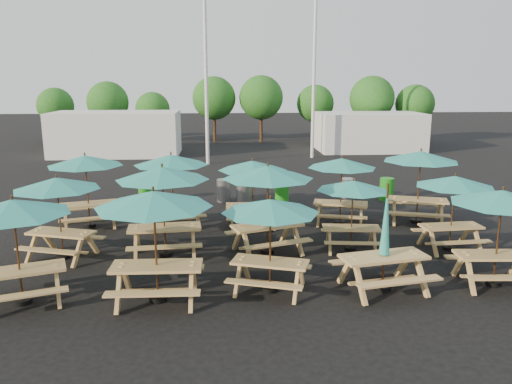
{
  "coord_description": "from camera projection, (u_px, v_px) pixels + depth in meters",
  "views": [
    {
      "loc": [
        -1.08,
        -14.92,
        4.81
      ],
      "look_at": [
        0.0,
        1.5,
        1.1
      ],
      "focal_mm": 35.0,
      "sensor_mm": 36.0,
      "label": 1
    }
  ],
  "objects": [
    {
      "name": "tree_4",
      "position": [
        261.0,
        98.0,
        38.63
      ],
      "size": [
        3.41,
        3.41,
        5.17
      ],
      "color": "#382314",
      "rests_on": "ground"
    },
    {
      "name": "picnic_unit_0",
      "position": [
        13.0,
        212.0,
        10.52
      ],
      "size": [
        3.05,
        3.05,
        2.38
      ],
      "rotation": [
        0.0,
        0.0,
        0.34
      ],
      "color": "#A9894B",
      "rests_on": "ground"
    },
    {
      "name": "picnic_unit_5",
      "position": [
        171.0,
        163.0,
        16.29
      ],
      "size": [
        3.05,
        3.05,
        2.45
      ],
      "rotation": [
        0.0,
        0.0,
        0.28
      ],
      "color": "#A9894B",
      "rests_on": "ground"
    },
    {
      "name": "tree_2",
      "position": [
        153.0,
        109.0,
        37.69
      ],
      "size": [
        2.59,
        2.59,
        3.93
      ],
      "color": "#382314",
      "rests_on": "ground"
    },
    {
      "name": "picnic_unit_4",
      "position": [
        162.0,
        178.0,
        13.48
      ],
      "size": [
        2.77,
        2.77,
        2.54
      ],
      "rotation": [
        0.0,
        0.0,
        0.09
      ],
      "color": "#A9894B",
      "rests_on": "ground"
    },
    {
      "name": "waste_bin_0",
      "position": [
        145.0,
        191.0,
        19.95
      ],
      "size": [
        0.57,
        0.57,
        0.91
      ],
      "primitive_type": "cylinder",
      "color": "#1C8217",
      "rests_on": "ground"
    },
    {
      "name": "tree_7",
      "position": [
        415.0,
        104.0,
        38.18
      ],
      "size": [
        2.95,
        2.95,
        4.48
      ],
      "color": "#382314",
      "rests_on": "ground"
    },
    {
      "name": "picnic_unit_3",
      "position": [
        154.0,
        204.0,
        10.63
      ],
      "size": [
        2.58,
        2.58,
        2.53
      ],
      "rotation": [
        0.0,
        0.0,
        -0.02
      ],
      "color": "#A9894B",
      "rests_on": "ground"
    },
    {
      "name": "tree_0",
      "position": [
        55.0,
        106.0,
        38.71
      ],
      "size": [
        2.8,
        2.8,
        4.24
      ],
      "color": "#382314",
      "rests_on": "ground"
    },
    {
      "name": "picnic_unit_8",
      "position": [
        252.0,
        169.0,
        16.33
      ],
      "size": [
        2.28,
        2.28,
        2.25
      ],
      "rotation": [
        0.0,
        0.0,
        -0.01
      ],
      "color": "#A9894B",
      "rests_on": "ground"
    },
    {
      "name": "picnic_unit_14",
      "position": [
        421.0,
        160.0,
        16.72
      ],
      "size": [
        3.13,
        3.13,
        2.51
      ],
      "rotation": [
        0.0,
        0.0,
        -0.29
      ],
      "color": "#A9894B",
      "rests_on": "ground"
    },
    {
      "name": "picnic_unit_9",
      "position": [
        384.0,
        247.0,
        11.46
      ],
      "size": [
        2.31,
        2.11,
        2.55
      ],
      "rotation": [
        0.0,
        0.0,
        0.2
      ],
      "color": "#A9894B",
      "rests_on": "ground"
    },
    {
      "name": "ground",
      "position": [
        259.0,
        237.0,
        15.65
      ],
      "size": [
        120.0,
        120.0,
        0.0
      ],
      "primitive_type": "plane",
      "color": "black",
      "rests_on": "ground"
    },
    {
      "name": "picnic_unit_10",
      "position": [
        353.0,
        189.0,
        14.03
      ],
      "size": [
        2.31,
        2.31,
        2.07
      ],
      "rotation": [
        0.0,
        0.0,
        -0.12
      ],
      "color": "#A9894B",
      "rests_on": "ground"
    },
    {
      "name": "picnic_unit_1",
      "position": [
        57.0,
        187.0,
        13.31
      ],
      "size": [
        2.88,
        2.88,
        2.29
      ],
      "rotation": [
        0.0,
        0.0,
        -0.31
      ],
      "color": "#A9894B",
      "rests_on": "ground"
    },
    {
      "name": "mast_1",
      "position": [
        314.0,
        60.0,
        30.2
      ],
      "size": [
        0.2,
        0.2,
        12.0
      ],
      "primitive_type": "cylinder",
      "color": "silver",
      "rests_on": "ground"
    },
    {
      "name": "waste_bin_3",
      "position": [
        282.0,
        190.0,
        20.2
      ],
      "size": [
        0.57,
        0.57,
        0.91
      ],
      "primitive_type": "cylinder",
      "color": "#1C8217",
      "rests_on": "ground"
    },
    {
      "name": "tree_6",
      "position": [
        372.0,
        98.0,
        37.84
      ],
      "size": [
        3.38,
        3.38,
        5.13
      ],
      "color": "#382314",
      "rests_on": "ground"
    },
    {
      "name": "tree_3",
      "position": [
        214.0,
        98.0,
        38.85
      ],
      "size": [
        3.36,
        3.36,
        5.09
      ],
      "color": "#382314",
      "rests_on": "ground"
    },
    {
      "name": "picnic_unit_13",
      "position": [
        455.0,
        185.0,
        14.04
      ],
      "size": [
        2.35,
        2.35,
        2.19
      ],
      "rotation": [
        0.0,
        0.0,
        0.07
      ],
      "color": "#A9894B",
      "rests_on": "ground"
    },
    {
      "name": "waste_bin_2",
      "position": [
        244.0,
        192.0,
        19.87
      ],
      "size": [
        0.57,
        0.57,
        0.91
      ],
      "primitive_type": "cylinder",
      "color": "gray",
      "rests_on": "ground"
    },
    {
      "name": "picnic_unit_2",
      "position": [
        85.0,
        164.0,
        16.22
      ],
      "size": [
        3.04,
        3.04,
        2.44
      ],
      "rotation": [
        0.0,
        0.0,
        0.29
      ],
      "color": "#A9894B",
      "rests_on": "ground"
    },
    {
      "name": "picnic_unit_7",
      "position": [
        268.0,
        177.0,
        13.7
      ],
      "size": [
        3.23,
        3.23,
        2.53
      ],
      "rotation": [
        0.0,
        0.0,
        0.34
      ],
      "color": "#A9894B",
      "rests_on": "ground"
    },
    {
      "name": "tree_5",
      "position": [
        315.0,
        104.0,
        39.42
      ],
      "size": [
        2.94,
        2.94,
        4.45
      ],
      "color": "#382314",
      "rests_on": "ground"
    },
    {
      "name": "picnic_unit_6",
      "position": [
        270.0,
        210.0,
        11.19
      ],
      "size": [
        2.81,
        2.81,
        2.23
      ],
      "rotation": [
        0.0,
        0.0,
        -0.32
      ],
      "color": "#A9894B",
      "rests_on": "ground"
    },
    {
      "name": "waste_bin_1",
      "position": [
        224.0,
        190.0,
        20.08
      ],
      "size": [
        0.57,
        0.57,
        0.91
      ],
      "primitive_type": "cylinder",
      "color": "gray",
      "rests_on": "ground"
    },
    {
      "name": "tree_1",
      "position": [
        108.0,
        102.0,
        37.6
      ],
      "size": [
        3.11,
        3.11,
        4.72
      ],
      "color": "#382314",
      "rests_on": "ground"
    },
    {
      "name": "event_tent_0",
      "position": [
        117.0,
        134.0,
        32.35
      ],
      "size": [
        8.0,
        4.0,
        2.8
      ],
      "primitive_type": "cube",
      "color": "silver",
      "rests_on": "ground"
    },
    {
      "name": "mast_0",
      "position": [
        206.0,
        58.0,
        27.83
      ],
      "size": [
        0.2,
        0.2,
        12.0
      ],
      "primitive_type": "cylinder",
      "color": "silver",
      "rests_on": "ground"
    },
    {
      "name": "event_tent_1",
      "position": [
        369.0,
        132.0,
        34.44
      ],
      "size": [
        7.0,
        4.0,
        2.6
      ],
      "primitive_type": "cube",
      "color": "silver",
      "rests_on": "ground"
    },
    {
      "name": "picnic_unit_11",
      "position": [
        342.0,
        166.0,
        16.58
      ],
      "size": [
        2.83,
        2.83,
        2.29
      ],
      "rotation": [
        0.0,
        0.0,
        -0.28
      ],
      "color": "#A9894B",
      "rests_on": "ground"
    },
    {
      "name": "waste_bin_4",
      "position": [
        348.0,
        190.0,
        20.25
      ],
      "size": [
        0.57,
        0.57,
        0.91
      ],
      "primitive_type": "cylinder",
      "color": "gray",
      "rests_on": "ground"
    },
    {
      "name": "picnic_unit_12",
      "position": [
        502.0,
        202.0,
        11.51
      ],
      "size": [
        2.5,
        2.5,
        2.36
      ],
      "rotation": [
        0.0,
        0.0,
        -0.06
      ],
      "color": "#A9894B",
      "rests_on": "ground"
    },
    {
      "name": "waste_bin_5",
      "position": [
        387.0,
        189.0,
        20.33
      ],
      "size": [
        0.57,
        0.57,
        0.91
      ],
      "primitive_type": "cylinder",
      "color": "#1C8217",
      "rests_on": "ground"
    }
  ]
}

